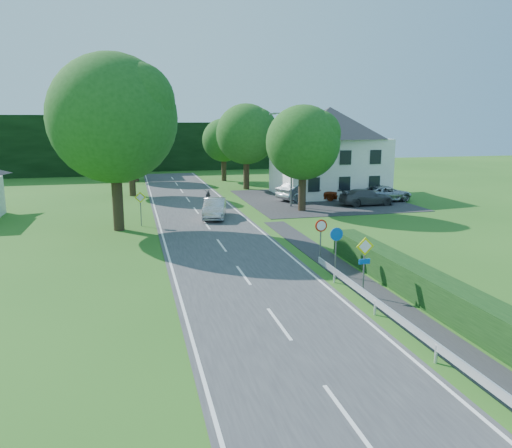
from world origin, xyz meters
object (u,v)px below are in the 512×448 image
object	(u,v)px
moving_car	(215,208)
parked_car_silver_a	(303,190)
parked_car_grey	(366,197)
parasol	(318,187)
parked_car_silver_b	(385,193)
parked_car_red	(313,192)
motorcycle	(208,195)
streetlight	(290,155)

from	to	relation	value
moving_car	parked_car_silver_a	world-z (taller)	parked_car_silver_a
parked_car_grey	parasol	size ratio (longest dim) A/B	2.28
parasol	moving_car	bearing A→B (deg)	-143.66
parked_car_silver_b	parked_car_grey	bearing A→B (deg)	110.98
parked_car_grey	parked_car_silver_b	xyz separation A→B (m)	(2.58, 1.51, 0.01)
moving_car	parked_car_red	size ratio (longest dim) A/B	0.98
motorcycle	parked_car_silver_b	size ratio (longest dim) A/B	0.38
parasol	parked_car_silver_b	bearing A→B (deg)	-41.46
streetlight	parked_car_grey	size ratio (longest dim) A/B	1.66
parked_car_red	parked_car_silver_a	xyz separation A→B (m)	(-0.88, 0.41, 0.08)
streetlight	motorcycle	bearing A→B (deg)	140.06
motorcycle	parked_car_silver_b	bearing A→B (deg)	0.58
motorcycle	parked_car_grey	distance (m)	14.41
motorcycle	parked_car_silver_a	xyz separation A→B (m)	(8.65, -1.84, 0.34)
motorcycle	parked_car_silver_b	xyz separation A→B (m)	(15.64, -4.58, 0.20)
parked_car_silver_a	parasol	size ratio (longest dim) A/B	2.46
motorcycle	parked_car_red	distance (m)	9.80
moving_car	parasol	xyz separation A→B (m)	(11.54, 8.49, 0.21)
moving_car	parked_car_grey	xyz separation A→B (m)	(13.87, 2.64, -0.04)
parked_car_grey	streetlight	bearing A→B (deg)	81.75
parked_car_red	parasol	xyz separation A→B (m)	(1.19, 2.00, 0.17)
streetlight	parked_car_silver_a	bearing A→B (deg)	54.98
parked_car_silver_b	parasol	world-z (taller)	parasol
parked_car_grey	parasol	distance (m)	6.30
parked_car_red	parasol	size ratio (longest dim) A/B	2.17
parked_car_silver_a	parked_car_silver_b	size ratio (longest dim) A/B	1.01
parked_car_red	parked_car_grey	xyz separation A→B (m)	(3.52, -3.85, -0.08)
moving_car	parked_car_red	xyz separation A→B (m)	(10.35, 6.49, 0.04)
parked_car_silver_a	parked_car_grey	world-z (taller)	parked_car_silver_a
parked_car_red	parked_car_silver_a	size ratio (longest dim) A/B	0.88
moving_car	motorcycle	bearing A→B (deg)	97.88
parasol	streetlight	bearing A→B (deg)	-131.76
parked_car_silver_a	parked_car_silver_b	world-z (taller)	parked_car_silver_a
moving_car	motorcycle	distance (m)	8.78
parked_car_red	parked_car_grey	world-z (taller)	parked_car_red
parked_car_silver_a	parked_car_grey	bearing A→B (deg)	-158.49
motorcycle	parked_car_silver_a	distance (m)	8.85
moving_car	streetlight	bearing A→B (deg)	39.46
parked_car_silver_b	parked_car_red	bearing A→B (deg)	59.71
parked_car_grey	parked_car_silver_b	size ratio (longest dim) A/B	0.94
moving_car	parked_car_silver_b	size ratio (longest dim) A/B	0.87
moving_car	motorcycle	world-z (taller)	moving_car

